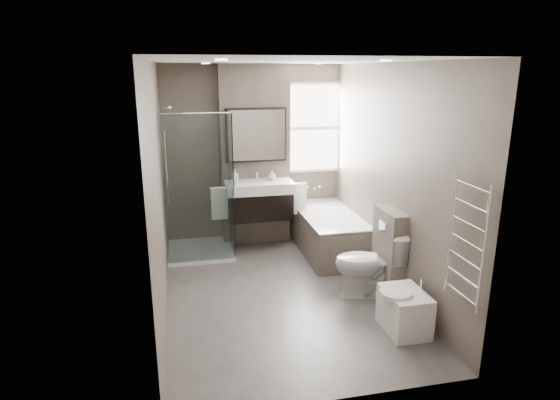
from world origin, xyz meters
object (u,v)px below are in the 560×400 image
object	(u,v)px
toilet	(369,263)
bathtub	(328,231)
vanity	(259,200)
bidet	(404,310)

from	to	relation	value
toilet	bathtub	bearing A→B (deg)	-163.75
vanity	bidet	size ratio (longest dim) A/B	1.76
bidet	vanity	bearing A→B (deg)	112.14
bathtub	bidet	size ratio (longest dim) A/B	2.96
vanity	bathtub	xyz separation A→B (m)	(0.92, -0.33, -0.43)
toilet	bidet	size ratio (longest dim) A/B	1.46
bathtub	bidet	bearing A→B (deg)	-87.65
vanity	toilet	bearing A→B (deg)	-60.32
bidet	bathtub	bearing A→B (deg)	92.35
vanity	bidet	distance (m)	2.74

